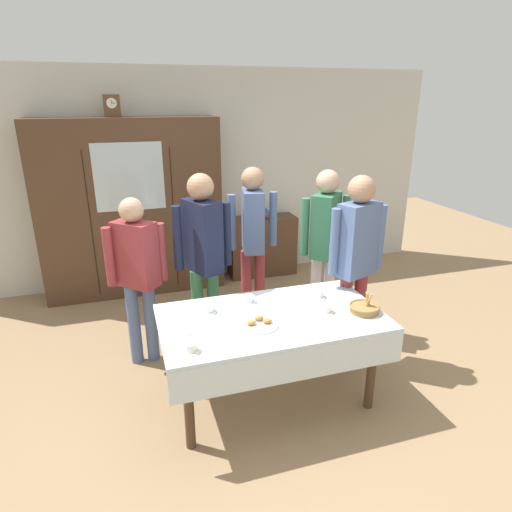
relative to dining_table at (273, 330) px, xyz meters
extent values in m
plane|color=#997A56|center=(0.00, 0.23, -0.65)|extent=(12.00, 12.00, 0.00)
cube|color=silver|center=(0.00, 2.88, 0.70)|extent=(6.40, 0.10, 2.70)
cylinder|color=#4C3321|center=(-0.71, -0.30, -0.29)|extent=(0.07, 0.07, 0.73)
cylinder|color=#4C3321|center=(0.71, -0.30, -0.29)|extent=(0.07, 0.07, 0.73)
cylinder|color=#4C3321|center=(-0.71, 0.37, -0.29)|extent=(0.07, 0.07, 0.73)
cylinder|color=#4C3321|center=(0.71, 0.37, -0.29)|extent=(0.07, 0.07, 0.73)
cube|color=silver|center=(0.00, 0.03, 0.09)|extent=(1.70, 0.94, 0.03)
cube|color=silver|center=(0.00, -0.44, -0.04)|extent=(1.70, 0.01, 0.24)
cube|color=#4C3321|center=(-0.90, 2.59, 0.41)|extent=(2.14, 0.45, 2.13)
cube|color=silver|center=(-0.90, 2.36, 0.84)|extent=(0.77, 0.01, 0.77)
cube|color=black|center=(-1.37, 2.36, 0.30)|extent=(0.01, 0.01, 1.70)
cube|color=black|center=(-0.43, 2.36, 0.30)|extent=(0.01, 0.01, 1.70)
cube|color=brown|center=(-1.00, 2.59, 1.59)|extent=(0.18, 0.10, 0.24)
cylinder|color=white|center=(-1.00, 2.54, 1.62)|extent=(0.11, 0.01, 0.11)
cube|color=black|center=(-1.00, 2.53, 1.64)|extent=(0.00, 0.00, 0.04)
cube|color=black|center=(-0.98, 2.53, 1.62)|extent=(0.05, 0.00, 0.00)
cube|color=#4C3321|center=(0.78, 2.64, -0.25)|extent=(0.92, 0.35, 0.81)
cube|color=#664C7A|center=(0.78, 2.64, 0.17)|extent=(0.15, 0.16, 0.03)
cube|color=#99332D|center=(0.78, 2.64, 0.20)|extent=(0.14, 0.22, 0.03)
cube|color=#2D5184|center=(0.78, 2.64, 0.24)|extent=(0.14, 0.21, 0.03)
cube|color=#2D5184|center=(0.78, 2.64, 0.26)|extent=(0.15, 0.21, 0.02)
cylinder|color=white|center=(-0.67, -0.28, 0.11)|extent=(0.13, 0.13, 0.01)
cylinder|color=white|center=(-0.67, -0.28, 0.14)|extent=(0.08, 0.08, 0.05)
torus|color=white|center=(-0.63, -0.28, 0.14)|extent=(0.04, 0.01, 0.04)
cylinder|color=#47230F|center=(-0.67, -0.28, 0.16)|extent=(0.06, 0.06, 0.01)
cylinder|color=white|center=(-0.10, 0.31, 0.11)|extent=(0.13, 0.13, 0.01)
cylinder|color=white|center=(-0.10, 0.31, 0.14)|extent=(0.08, 0.08, 0.05)
torus|color=white|center=(-0.06, 0.31, 0.14)|extent=(0.04, 0.01, 0.04)
cylinder|color=#47230F|center=(-0.10, 0.31, 0.16)|extent=(0.06, 0.06, 0.01)
cylinder|color=white|center=(0.48, 0.23, 0.11)|extent=(0.13, 0.13, 0.01)
cylinder|color=white|center=(0.48, 0.23, 0.14)|extent=(0.08, 0.08, 0.05)
torus|color=white|center=(0.52, 0.23, 0.14)|extent=(0.04, 0.01, 0.04)
cylinder|color=#47230F|center=(0.48, 0.23, 0.16)|extent=(0.06, 0.06, 0.01)
cylinder|color=white|center=(0.42, -0.04, 0.11)|extent=(0.13, 0.13, 0.01)
cylinder|color=white|center=(0.42, -0.04, 0.14)|extent=(0.08, 0.08, 0.05)
torus|color=white|center=(0.46, -0.04, 0.14)|extent=(0.04, 0.01, 0.04)
cylinder|color=#47230F|center=(0.42, -0.04, 0.16)|extent=(0.06, 0.06, 0.01)
cylinder|color=white|center=(-0.45, 0.23, 0.11)|extent=(0.13, 0.13, 0.01)
cylinder|color=white|center=(-0.45, 0.23, 0.14)|extent=(0.08, 0.08, 0.05)
torus|color=white|center=(-0.41, 0.23, 0.14)|extent=(0.04, 0.01, 0.04)
cylinder|color=#47230F|center=(-0.45, 0.23, 0.16)|extent=(0.06, 0.06, 0.01)
cylinder|color=#9E7542|center=(0.71, -0.12, 0.13)|extent=(0.22, 0.22, 0.05)
torus|color=#9E7542|center=(0.71, -0.12, 0.16)|extent=(0.24, 0.24, 0.02)
cylinder|color=tan|center=(0.74, -0.13, 0.21)|extent=(0.04, 0.04, 0.12)
cylinder|color=tan|center=(0.74, -0.12, 0.21)|extent=(0.04, 0.02, 0.12)
cylinder|color=tan|center=(0.74, -0.10, 0.21)|extent=(0.03, 0.02, 0.12)
cylinder|color=white|center=(-0.13, -0.08, 0.11)|extent=(0.28, 0.28, 0.01)
ellipsoid|color=#BC7F3D|center=(-0.07, -0.09, 0.14)|extent=(0.07, 0.05, 0.04)
ellipsoid|color=#BC7F3D|center=(-0.12, -0.02, 0.14)|extent=(0.07, 0.05, 0.04)
ellipsoid|color=#BC7F3D|center=(-0.19, -0.07, 0.14)|extent=(0.07, 0.05, 0.04)
cube|color=silver|center=(-0.70, -0.06, 0.11)|extent=(0.10, 0.01, 0.00)
ellipsoid|color=silver|center=(-0.64, -0.06, 0.11)|extent=(0.03, 0.02, 0.01)
cube|color=silver|center=(0.36, 0.35, 0.11)|extent=(0.10, 0.01, 0.00)
ellipsoid|color=silver|center=(0.42, 0.35, 0.11)|extent=(0.03, 0.02, 0.01)
cube|color=silver|center=(-0.45, -0.14, 0.11)|extent=(0.10, 0.01, 0.00)
ellipsoid|color=silver|center=(-0.40, -0.14, 0.11)|extent=(0.03, 0.02, 0.01)
cylinder|color=silver|center=(0.81, 0.96, -0.23)|extent=(0.11, 0.11, 0.84)
cylinder|color=silver|center=(0.96, 0.96, -0.23)|extent=(0.11, 0.11, 0.84)
cube|color=#33704C|center=(0.88, 0.96, 0.50)|extent=(0.39, 0.40, 0.63)
sphere|color=tan|center=(0.88, 0.96, 0.93)|extent=(0.23, 0.23, 0.23)
cylinder|color=#33704C|center=(0.66, 0.96, 0.50)|extent=(0.08, 0.08, 0.57)
cylinder|color=#33704C|center=(1.10, 0.96, 0.50)|extent=(0.08, 0.08, 0.57)
cylinder|color=#933338|center=(0.17, 1.32, -0.23)|extent=(0.11, 0.11, 0.84)
cylinder|color=#933338|center=(0.32, 1.32, -0.23)|extent=(0.11, 0.11, 0.84)
cube|color=slate|center=(0.24, 1.32, 0.50)|extent=(0.26, 0.39, 0.63)
sphere|color=tan|center=(0.24, 1.32, 0.93)|extent=(0.23, 0.23, 0.23)
cylinder|color=slate|center=(0.02, 1.32, 0.50)|extent=(0.08, 0.08, 0.57)
cylinder|color=slate|center=(0.46, 1.32, 0.50)|extent=(0.08, 0.08, 0.57)
cylinder|color=#33704C|center=(-0.43, 0.87, -0.22)|extent=(0.11, 0.11, 0.86)
cylinder|color=#33704C|center=(-0.28, 0.87, -0.22)|extent=(0.11, 0.11, 0.86)
cube|color=#191E38|center=(-0.36, 0.87, 0.53)|extent=(0.33, 0.41, 0.65)
sphere|color=tan|center=(-0.36, 0.87, 0.97)|extent=(0.23, 0.23, 0.23)
cylinder|color=#191E38|center=(-0.58, 0.87, 0.53)|extent=(0.08, 0.08, 0.58)
cylinder|color=#191E38|center=(-0.14, 0.87, 0.53)|extent=(0.08, 0.08, 0.58)
cylinder|color=slate|center=(-1.01, 0.92, -0.27)|extent=(0.11, 0.11, 0.77)
cylinder|color=slate|center=(-0.86, 0.92, -0.27)|extent=(0.11, 0.11, 0.77)
cube|color=#933338|center=(-0.94, 0.92, 0.41)|extent=(0.40, 0.39, 0.58)
sphere|color=tan|center=(-0.94, 0.92, 0.80)|extent=(0.21, 0.21, 0.21)
cylinder|color=#933338|center=(-1.16, 0.92, 0.41)|extent=(0.08, 0.08, 0.52)
cylinder|color=#933338|center=(-0.72, 0.92, 0.41)|extent=(0.08, 0.08, 0.52)
cylinder|color=#933338|center=(0.83, 0.38, -0.22)|extent=(0.11, 0.11, 0.86)
cylinder|color=#933338|center=(0.98, 0.38, -0.22)|extent=(0.11, 0.11, 0.86)
cube|color=slate|center=(0.90, 0.38, 0.53)|extent=(0.41, 0.32, 0.64)
sphere|color=tan|center=(0.90, 0.38, 0.97)|extent=(0.23, 0.23, 0.23)
cylinder|color=slate|center=(0.68, 0.38, 0.53)|extent=(0.08, 0.08, 0.58)
cylinder|color=slate|center=(1.12, 0.38, 0.53)|extent=(0.08, 0.08, 0.58)
camera|label=1|loc=(-1.01, -2.77, 1.68)|focal=30.59mm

